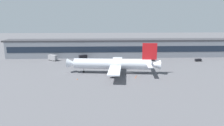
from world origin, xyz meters
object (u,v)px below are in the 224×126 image
belt_loader (150,59)px  stair_truck (83,57)px  follow_me_car (198,60)px  traffic_cone_1 (77,79)px  traffic_cone_0 (136,76)px  airliner (114,64)px  traffic_cone_2 (135,77)px  catering_truck (53,58)px

belt_loader → stair_truck: size_ratio=1.01×
follow_me_car → traffic_cone_1: follow_me_car is taller
traffic_cone_0 → airliner: bearing=147.3°
traffic_cone_1 → belt_loader: bearing=44.0°
stair_truck → follow_me_car: bearing=-6.6°
traffic_cone_1 → traffic_cone_0: bearing=7.8°
airliner → traffic_cone_0: 14.73m
stair_truck → traffic_cone_2: stair_truck is taller
belt_loader → airliner: bearing=-129.5°
catering_truck → traffic_cone_0: catering_truck is taller
traffic_cone_1 → traffic_cone_2: traffic_cone_2 is taller
stair_truck → traffic_cone_0: 57.19m
catering_truck → belt_loader: (70.77, -2.58, -1.14)m
belt_loader → traffic_cone_2: 47.86m
follow_me_car → traffic_cone_1: size_ratio=8.24×
belt_loader → traffic_cone_2: size_ratio=8.93×
traffic_cone_0 → traffic_cone_1: (-30.91, -4.24, -0.02)m
follow_me_car → catering_truck: catering_truck is taller
catering_truck → stair_truck: bearing=7.3°
traffic_cone_2 → follow_me_car: bearing=38.3°
belt_loader → stair_truck: 49.37m
follow_me_car → belt_loader: (-33.70, 4.21, 0.06)m
stair_truck → traffic_cone_0: (32.55, -46.99, -1.69)m
airliner → traffic_cone_1: 23.10m
traffic_cone_0 → traffic_cone_1: size_ratio=1.06×
airliner → traffic_cone_2: (10.77, -10.44, -4.97)m
airliner → traffic_cone_2: airliner is taller
airliner → stair_truck: size_ratio=8.18×
catering_truck → traffic_cone_1: bearing=-64.3°
follow_me_car → traffic_cone_0: follow_me_car is taller
traffic_cone_1 → traffic_cone_2: size_ratio=0.76×
airliner → belt_loader: size_ratio=8.14×
catering_truck → belt_loader: 70.83m
belt_loader → stair_truck: bearing=173.7°
stair_truck → traffic_cone_2: bearing=-57.6°
follow_me_car → stair_truck: bearing=173.4°
catering_truck → traffic_cone_0: bearing=-39.2°
traffic_cone_2 → belt_loader: bearing=68.7°
traffic_cone_0 → traffic_cone_2: 3.10m
stair_truck → traffic_cone_0: bearing=-55.3°
stair_truck → traffic_cone_1: bearing=-88.2°
catering_truck → traffic_cone_0: 70.00m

